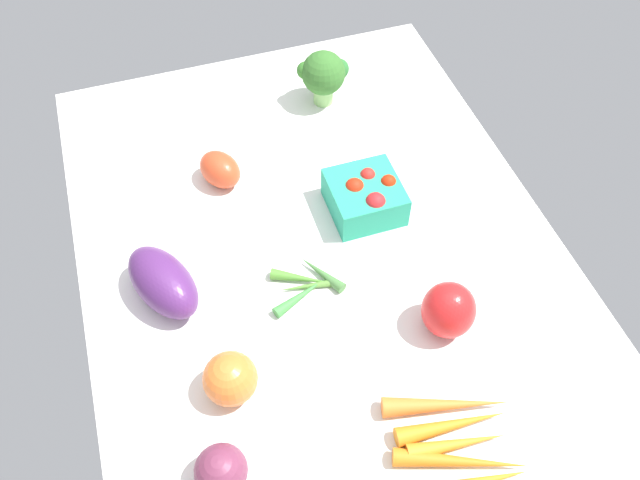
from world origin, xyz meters
TOP-DOWN VIEW (x-y plane):
  - tablecloth at (0.00, 0.00)cm, footprint 104.00×76.00cm
  - broccoli_head at (-33.86, 11.94)cm, footprint 8.34×9.93cm
  - roma_tomato at (-19.22, -11.89)cm, footprint 9.97×9.05cm
  - carrot_bunch at (36.65, 6.83)cm, footprint 16.46×18.69cm
  - bell_pepper_red at (19.62, 13.04)cm, footprint 10.59×10.59cm
  - eggplant at (1.62, -25.21)cm, footprint 16.53×13.02cm
  - heirloom_tomato_orange at (19.95, -19.27)cm, footprint 7.55×7.55cm
  - red_onion_near_basket at (31.50, -23.23)cm, footprint 6.77×6.77cm
  - okra_pile at (6.51, -4.27)cm, footprint 10.00×12.12cm
  - berry_basket at (-5.45, 9.69)cm, footprint 11.57×11.57cm

SIDE VIEW (x-z plane):
  - tablecloth at x=0.00cm, z-range 0.00..2.00cm
  - okra_pile at x=6.51cm, z-range 1.95..3.79cm
  - carrot_bunch at x=36.65cm, z-range 1.91..4.75cm
  - roma_tomato at x=-19.22cm, z-range 2.00..7.95cm
  - berry_basket at x=-5.45cm, z-range 1.70..8.81cm
  - red_onion_near_basket at x=31.50cm, z-range 2.00..8.77cm
  - heirloom_tomato_orange at x=19.95cm, z-range 2.00..9.55cm
  - eggplant at x=1.62cm, z-range 2.00..9.84cm
  - bell_pepper_red at x=19.62cm, z-range 2.00..11.07cm
  - broccoli_head at x=-33.86cm, z-range 2.96..14.01cm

